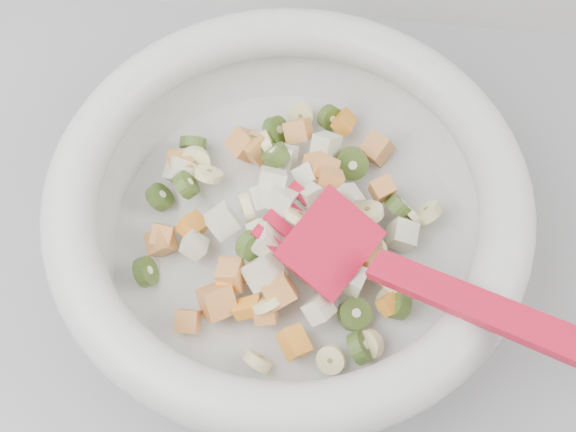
# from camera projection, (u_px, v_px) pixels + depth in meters

# --- Properties ---
(counter) EXTENTS (2.00, 0.60, 0.90)m
(counter) POSITION_uv_depth(u_px,v_px,m) (161.00, 379.00, 1.02)
(counter) COLOR gray
(counter) RESTS_ON ground
(mixing_bowl) EXTENTS (0.46, 0.38, 0.16)m
(mixing_bowl) POSITION_uv_depth(u_px,v_px,m) (289.00, 210.00, 0.57)
(mixing_bowl) COLOR silver
(mixing_bowl) RESTS_ON counter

